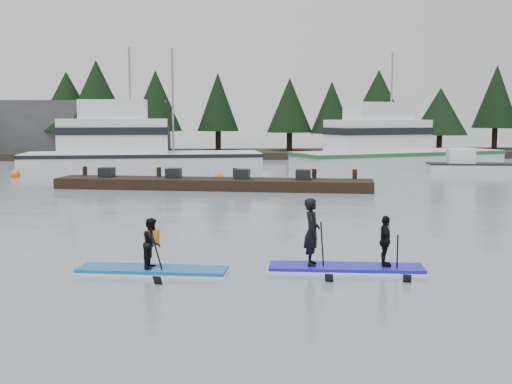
{
  "coord_description": "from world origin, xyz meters",
  "views": [
    {
      "loc": [
        -1.65,
        -15.09,
        3.59
      ],
      "look_at": [
        0.0,
        6.0,
        1.1
      ],
      "focal_mm": 45.0,
      "sensor_mm": 36.0,
      "label": 1
    }
  ],
  "objects": [
    {
      "name": "paddleboard_duo",
      "position": [
        1.53,
        -0.6,
        0.53
      ],
      "size": [
        3.68,
        1.5,
        2.18
      ],
      "rotation": [
        0.0,
        0.0,
        -0.15
      ],
      "color": "#1614C3",
      "rests_on": "ground"
    },
    {
      "name": "buoy_b",
      "position": [
        -0.95,
        21.35,
        0.0
      ],
      "size": [
        0.52,
        0.52,
        0.52
      ],
      "primitive_type": "sphere",
      "color": "#FF660C",
      "rests_on": "ground"
    },
    {
      "name": "ground",
      "position": [
        0.0,
        0.0,
        0.0
      ],
      "size": [
        160.0,
        160.0,
        0.0
      ],
      "primitive_type": "plane",
      "color": "slate",
      "rests_on": "ground"
    },
    {
      "name": "floating_dock",
      "position": [
        -1.32,
        16.72,
        0.26
      ],
      "size": [
        15.87,
        5.43,
        0.53
      ],
      "primitive_type": "cube",
      "rotation": [
        0.0,
        0.0,
        -0.22
      ],
      "color": "black",
      "rests_on": "ground"
    },
    {
      "name": "fishing_boat_large",
      "position": [
        -6.42,
        29.04,
        0.68
      ],
      "size": [
        16.06,
        5.17,
        9.16
      ],
      "rotation": [
        0.0,
        0.0,
        0.05
      ],
      "color": "silver",
      "rests_on": "ground"
    },
    {
      "name": "fishing_boat_medium",
      "position": [
        11.53,
        29.02,
        0.64
      ],
      "size": [
        15.83,
        9.12,
        8.97
      ],
      "rotation": [
        0.0,
        0.0,
        0.33
      ],
      "color": "silver",
      "rests_on": "ground"
    },
    {
      "name": "paddleboard_solo",
      "position": [
        -2.9,
        -0.47,
        0.36
      ],
      "size": [
        3.53,
        1.46,
        1.77
      ],
      "rotation": [
        0.0,
        0.0,
        -0.19
      ],
      "color": "#115DA5",
      "rests_on": "ground"
    },
    {
      "name": "waterfront_building",
      "position": [
        -14.0,
        44.0,
        2.5
      ],
      "size": [
        18.0,
        6.0,
        5.0
      ],
      "primitive_type": "cube",
      "color": "#4C4C51",
      "rests_on": "ground"
    },
    {
      "name": "treeline",
      "position": [
        0.0,
        42.0,
        0.0
      ],
      "size": [
        60.0,
        4.0,
        8.0
      ],
      "primitive_type": null,
      "color": "black",
      "rests_on": "ground"
    },
    {
      "name": "buoy_c",
      "position": [
        14.36,
        27.58,
        0.0
      ],
      "size": [
        0.52,
        0.52,
        0.52
      ],
      "primitive_type": "sphere",
      "color": "#FF660C",
      "rests_on": "ground"
    },
    {
      "name": "skiff",
      "position": [
        15.29,
        24.18,
        0.33
      ],
      "size": [
        5.86,
        2.58,
        0.66
      ],
      "primitive_type": "cube",
      "rotation": [
        0.0,
        0.0,
        -0.16
      ],
      "color": "silver",
      "rests_on": "ground"
    },
    {
      "name": "far_shore",
      "position": [
        0.0,
        42.0,
        0.3
      ],
      "size": [
        70.0,
        8.0,
        0.6
      ],
      "primitive_type": "cube",
      "color": "#2D281E",
      "rests_on": "ground"
    },
    {
      "name": "buoy_d",
      "position": [
        3.66,
        20.75,
        0.0
      ],
      "size": [
        0.52,
        0.52,
        0.52
      ],
      "primitive_type": "sphere",
      "color": "#FF660C",
      "rests_on": "ground"
    },
    {
      "name": "buoy_a",
      "position": [
        -13.0,
        23.97,
        0.0
      ],
      "size": [
        0.57,
        0.57,
        0.57
      ],
      "primitive_type": "sphere",
      "color": "#FF660C",
      "rests_on": "ground"
    }
  ]
}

